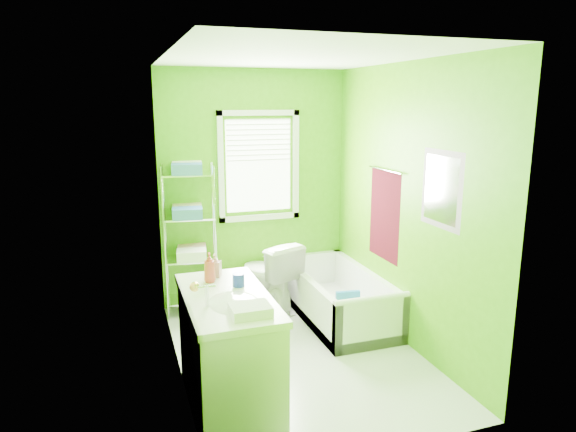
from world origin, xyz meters
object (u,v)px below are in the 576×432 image
object	(u,v)px
bathtub	(338,303)
wire_shelf_unit	(191,223)
toilet	(268,275)
vanity	(229,349)

from	to	relation	value
bathtub	wire_shelf_unit	xyz separation A→B (m)	(-1.42, 0.66, 0.83)
bathtub	wire_shelf_unit	bearing A→B (deg)	155.08
bathtub	toilet	world-z (taller)	toilet
vanity	toilet	bearing A→B (deg)	64.55
bathtub	wire_shelf_unit	distance (m)	1.77
bathtub	wire_shelf_unit	world-z (taller)	wire_shelf_unit
toilet	wire_shelf_unit	world-z (taller)	wire_shelf_unit
bathtub	toilet	bearing A→B (deg)	144.85
toilet	bathtub	bearing A→B (deg)	125.25
bathtub	vanity	world-z (taller)	vanity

